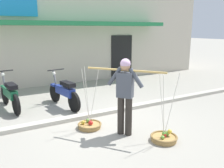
% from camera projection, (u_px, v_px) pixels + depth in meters
% --- Properties ---
extents(ground_plane, '(90.00, 90.00, 0.00)m').
position_uv_depth(ground_plane, '(109.00, 124.00, 5.79)').
color(ground_plane, '#9E998C').
extents(sidewalk_curb, '(20.00, 0.24, 0.10)m').
position_uv_depth(sidewalk_curb, '(96.00, 114.00, 6.37)').
color(sidewalk_curb, '#BAB4A5').
rests_on(sidewalk_curb, ground).
extents(fruit_vendor, '(1.13, 1.39, 1.70)m').
position_uv_depth(fruit_vendor, '(125.00, 92.00, 5.03)').
color(fruit_vendor, '#2D2823').
rests_on(fruit_vendor, ground).
extents(fruit_basket_left_side, '(0.57, 0.57, 1.45)m').
position_uv_depth(fruit_basket_left_side, '(164.00, 137.00, 4.92)').
color(fruit_basket_left_side, '#B2894C').
rests_on(fruit_basket_left_side, ground).
extents(fruit_basket_right_side, '(0.57, 0.57, 1.45)m').
position_uv_depth(fruit_basket_right_side, '(90.00, 125.00, 5.56)').
color(fruit_basket_right_side, '#B2894C').
rests_on(fruit_basket_right_side, ground).
extents(motorcycle_second_in_row, '(0.54, 1.81, 1.09)m').
position_uv_depth(motorcycle_second_in_row, '(10.00, 94.00, 6.77)').
color(motorcycle_second_in_row, black).
rests_on(motorcycle_second_in_row, ground).
extents(motorcycle_third_in_row, '(0.55, 1.81, 1.09)m').
position_uv_depth(motorcycle_third_in_row, '(64.00, 92.00, 6.98)').
color(motorcycle_third_in_row, black).
rests_on(motorcycle_third_in_row, ground).
extents(storefront_building, '(13.00, 6.00, 4.20)m').
position_uv_depth(storefront_building, '(64.00, 33.00, 12.11)').
color(storefront_building, beige).
rests_on(storefront_building, ground).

